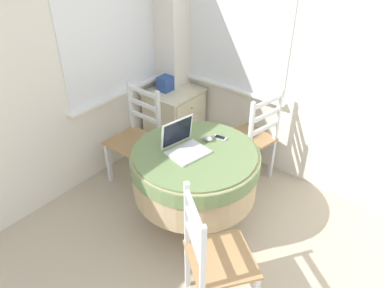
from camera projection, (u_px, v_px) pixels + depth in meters
corner_room_shell at (195, 69)px, 2.87m from camera, size 4.24×4.55×2.55m
round_dining_table at (195, 169)px, 3.00m from camera, size 1.03×1.03×0.73m
laptop at (184, 145)px, 2.89m from camera, size 0.34×0.32×0.25m
computer_mouse at (208, 138)px, 3.03m from camera, size 0.05×0.08×0.04m
cell_phone at (220, 138)px, 3.07m from camera, size 0.07×0.12×0.01m
dining_chair_near_back_window at (136, 139)px, 3.57m from camera, size 0.41×0.42×0.96m
dining_chair_near_right_window at (252, 139)px, 3.56m from camera, size 0.49×0.48×0.96m
dining_chair_camera_near at (214, 259)px, 2.37m from camera, size 0.58×0.58×0.96m
corner_cabinet at (175, 119)px, 4.13m from camera, size 0.54×0.50×0.68m
storage_box at (167, 83)px, 3.93m from camera, size 0.19×0.13×0.15m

